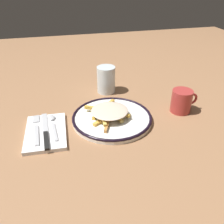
{
  "coord_description": "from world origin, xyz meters",
  "views": [
    {
      "loc": [
        -0.17,
        -0.7,
        0.48
      ],
      "look_at": [
        0.0,
        0.0,
        0.03
      ],
      "focal_mm": 38.36,
      "sensor_mm": 36.0,
      "label": 1
    }
  ],
  "objects_px": {
    "knife": "(46,133)",
    "coffee_mug": "(181,101)",
    "plate": "(112,118)",
    "water_glass": "(106,80)",
    "spoon": "(53,123)",
    "napkin": "(46,132)",
    "fork": "(37,129)",
    "fries_heap": "(109,112)"
  },
  "relations": [
    {
      "from": "fork",
      "to": "water_glass",
      "type": "bearing_deg",
      "value": 40.08
    },
    {
      "from": "knife",
      "to": "coffee_mug",
      "type": "bearing_deg",
      "value": 5.44
    },
    {
      "from": "spoon",
      "to": "coffee_mug",
      "type": "xyz_separation_m",
      "value": [
        0.48,
        -0.01,
        0.03
      ]
    },
    {
      "from": "knife",
      "to": "coffee_mug",
      "type": "height_order",
      "value": "coffee_mug"
    },
    {
      "from": "spoon",
      "to": "plate",
      "type": "bearing_deg",
      "value": -2.27
    },
    {
      "from": "fork",
      "to": "coffee_mug",
      "type": "relative_size",
      "value": 1.69
    },
    {
      "from": "fries_heap",
      "to": "napkin",
      "type": "height_order",
      "value": "fries_heap"
    },
    {
      "from": "spoon",
      "to": "water_glass",
      "type": "relative_size",
      "value": 1.33
    },
    {
      "from": "fries_heap",
      "to": "water_glass",
      "type": "height_order",
      "value": "water_glass"
    },
    {
      "from": "napkin",
      "to": "fork",
      "type": "bearing_deg",
      "value": 156.82
    },
    {
      "from": "water_glass",
      "to": "fries_heap",
      "type": "bearing_deg",
      "value": -100.12
    },
    {
      "from": "water_glass",
      "to": "coffee_mug",
      "type": "bearing_deg",
      "value": -43.84
    },
    {
      "from": "plate",
      "to": "fork",
      "type": "relative_size",
      "value": 1.63
    },
    {
      "from": "spoon",
      "to": "fork",
      "type": "bearing_deg",
      "value": -157.23
    },
    {
      "from": "water_glass",
      "to": "fork",
      "type": "bearing_deg",
      "value": -139.92
    },
    {
      "from": "water_glass",
      "to": "coffee_mug",
      "type": "distance_m",
      "value": 0.33
    },
    {
      "from": "fries_heap",
      "to": "knife",
      "type": "distance_m",
      "value": 0.23
    },
    {
      "from": "plate",
      "to": "napkin",
      "type": "height_order",
      "value": "plate"
    },
    {
      "from": "plate",
      "to": "knife",
      "type": "bearing_deg",
      "value": -168.93
    },
    {
      "from": "fork",
      "to": "knife",
      "type": "distance_m",
      "value": 0.04
    },
    {
      "from": "fries_heap",
      "to": "fork",
      "type": "xyz_separation_m",
      "value": [
        -0.25,
        -0.02,
        -0.02
      ]
    },
    {
      "from": "napkin",
      "to": "fork",
      "type": "distance_m",
      "value": 0.03
    },
    {
      "from": "knife",
      "to": "spoon",
      "type": "height_order",
      "value": "spoon"
    },
    {
      "from": "plate",
      "to": "napkin",
      "type": "relative_size",
      "value": 1.42
    },
    {
      "from": "fries_heap",
      "to": "coffee_mug",
      "type": "distance_m",
      "value": 0.28
    },
    {
      "from": "napkin",
      "to": "spoon",
      "type": "xyz_separation_m",
      "value": [
        0.03,
        0.03,
        0.01
      ]
    },
    {
      "from": "knife",
      "to": "water_glass",
      "type": "relative_size",
      "value": 1.84
    },
    {
      "from": "fork",
      "to": "water_glass",
      "type": "height_order",
      "value": "water_glass"
    },
    {
      "from": "fries_heap",
      "to": "coffee_mug",
      "type": "relative_size",
      "value": 1.94
    },
    {
      "from": "plate",
      "to": "fork",
      "type": "bearing_deg",
      "value": -176.86
    },
    {
      "from": "fries_heap",
      "to": "spoon",
      "type": "bearing_deg",
      "value": 178.46
    },
    {
      "from": "fork",
      "to": "napkin",
      "type": "bearing_deg",
      "value": -23.18
    },
    {
      "from": "spoon",
      "to": "fries_heap",
      "type": "bearing_deg",
      "value": -1.54
    },
    {
      "from": "plate",
      "to": "knife",
      "type": "xyz_separation_m",
      "value": [
        -0.23,
        -0.05,
        0.01
      ]
    },
    {
      "from": "knife",
      "to": "napkin",
      "type": "bearing_deg",
      "value": 92.08
    },
    {
      "from": "water_glass",
      "to": "knife",
      "type": "bearing_deg",
      "value": -133.54
    },
    {
      "from": "plate",
      "to": "knife",
      "type": "relative_size",
      "value": 1.36
    },
    {
      "from": "napkin",
      "to": "water_glass",
      "type": "relative_size",
      "value": 1.77
    },
    {
      "from": "knife",
      "to": "water_glass",
      "type": "distance_m",
      "value": 0.39
    },
    {
      "from": "coffee_mug",
      "to": "napkin",
      "type": "bearing_deg",
      "value": -176.7
    },
    {
      "from": "fork",
      "to": "fries_heap",
      "type": "bearing_deg",
      "value": 3.93
    },
    {
      "from": "knife",
      "to": "coffee_mug",
      "type": "xyz_separation_m",
      "value": [
        0.5,
        0.05,
        0.03
      ]
    }
  ]
}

